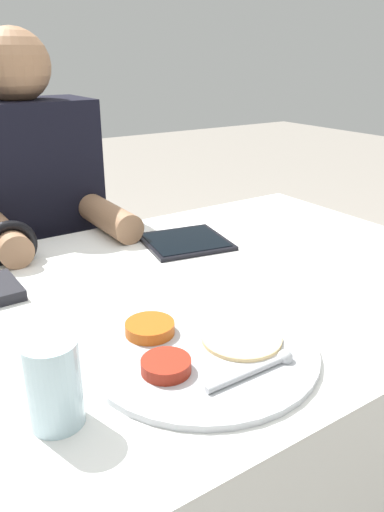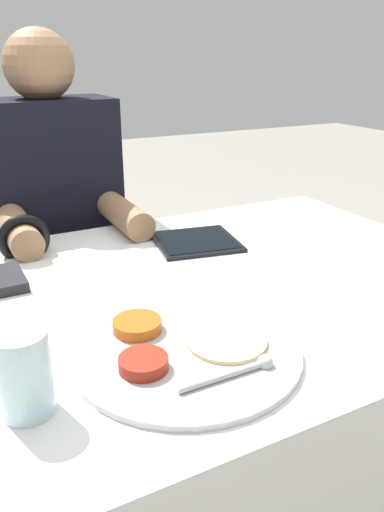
{
  "view_description": "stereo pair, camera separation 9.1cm",
  "coord_description": "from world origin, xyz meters",
  "px_view_note": "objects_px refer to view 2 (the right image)",
  "views": [
    {
      "loc": [
        -0.44,
        -0.7,
        1.11
      ],
      "look_at": [
        0.03,
        -0.0,
        0.77
      ],
      "focal_mm": 35.0,
      "sensor_mm": 36.0,
      "label": 1
    },
    {
      "loc": [
        -0.36,
        -0.75,
        1.11
      ],
      "look_at": [
        0.03,
        -0.0,
        0.77
      ],
      "focal_mm": 35.0,
      "sensor_mm": 36.0,
      "label": 2
    }
  ],
  "objects_px": {
    "person_diner": "(61,267)",
    "drinking_glass": "(24,373)",
    "thali_tray": "(183,348)",
    "tablet_device": "(196,241)"
  },
  "relations": [
    {
      "from": "person_diner",
      "to": "tablet_device",
      "type": "bearing_deg",
      "value": -57.91
    },
    {
      "from": "tablet_device",
      "to": "person_diner",
      "type": "relative_size",
      "value": 0.18
    },
    {
      "from": "person_diner",
      "to": "drinking_glass",
      "type": "xyz_separation_m",
      "value": [
        -0.22,
        -0.79,
        0.21
      ]
    },
    {
      "from": "person_diner",
      "to": "drinking_glass",
      "type": "height_order",
      "value": "person_diner"
    },
    {
      "from": "thali_tray",
      "to": "person_diner",
      "type": "height_order",
      "value": "person_diner"
    },
    {
      "from": "tablet_device",
      "to": "thali_tray",
      "type": "bearing_deg",
      "value": -120.24
    },
    {
      "from": "tablet_device",
      "to": "person_diner",
      "type": "height_order",
      "value": "person_diner"
    },
    {
      "from": "person_diner",
      "to": "drinking_glass",
      "type": "relative_size",
      "value": 10.83
    },
    {
      "from": "thali_tray",
      "to": "drinking_glass",
      "type": "distance_m",
      "value": 0.23
    },
    {
      "from": "thali_tray",
      "to": "tablet_device",
      "type": "xyz_separation_m",
      "value": [
        0.23,
        0.39,
        -0.0
      ]
    }
  ]
}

